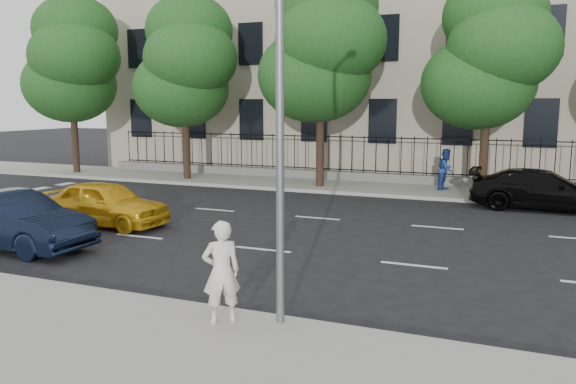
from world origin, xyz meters
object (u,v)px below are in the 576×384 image
Objects in this scene: street_light at (292,26)px; navy_sedan at (12,221)px; yellow_taxi at (105,203)px; black_sedan at (543,190)px; woman_near at (221,272)px.

street_light is 1.73× the size of navy_sedan.
street_light is at bearing -119.27° from yellow_taxi.
black_sedan reaches higher than yellow_taxi.
street_light is 1.57× the size of black_sedan.
black_sedan is (4.68, 13.27, -4.41)m from street_light.
woman_near is (7.48, -6.06, 0.32)m from yellow_taxi.
black_sedan is 2.86× the size of woman_near.
yellow_taxi is at bearing 148.55° from street_light.
navy_sedan is at bearing -59.34° from woman_near.
street_light is 1.89× the size of yellow_taxi.
black_sedan is at bearing -55.99° from yellow_taxi.
black_sedan is 15.26m from woman_near.
black_sedan is (13.09, 8.12, 0.02)m from yellow_taxi.
woman_near is (-5.60, -14.19, 0.30)m from black_sedan.
yellow_taxi is 0.83× the size of black_sedan.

